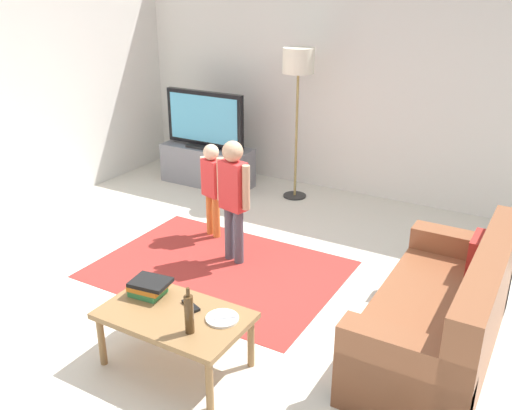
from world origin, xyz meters
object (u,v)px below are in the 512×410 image
Objects in this scene: floor_lamp at (298,69)px; child_center at (233,191)px; tv_remote at (191,305)px; plate at (222,318)px; couch at (447,319)px; coffee_table at (175,319)px; tv_stand at (207,166)px; book_stack at (149,287)px; child_near_tv at (212,182)px; bottle at (189,314)px; tv at (205,120)px.

child_center is (0.25, -1.79, -0.84)m from floor_lamp.
tv_remote is at bearing -69.15° from child_center.
tv_remote is 0.77× the size of plate.
tv_remote is (-1.52, -0.94, 0.14)m from couch.
couch is 1.80× the size of coffee_table.
child_center reaches higher than tv_stand.
couch is at bearing 37.49° from plate.
book_stack is (0.18, -1.40, -0.23)m from child_center.
tv_stand is at bearing 126.87° from child_near_tv.
coffee_table is at bearing -19.23° from book_stack.
couch is at bearing -44.22° from floor_lamp.
couch is 3.44m from floor_lamp.
child_center is 6.93× the size of tv_remote.
bottle is at bearing -23.35° from book_stack.
floor_lamp reaches higher than coffee_table.
tv_remote is at bearing -76.29° from floor_lamp.
bottle is at bearing -114.50° from plate.
tv is 3.78m from plate.
tv is 3.67× the size of book_stack.
tv is at bearing -171.76° from floor_lamp.
child_center is at bearing -48.64° from tv_stand.
couch is at bearing -17.70° from child_near_tv.
couch is at bearing 53.85° from tv_remote.
plate is (0.80, -1.41, -0.28)m from child_center.
book_stack is (1.61, -3.04, 0.24)m from tv_stand.
tv is 0.61× the size of couch.
tv reaches higher than tv_stand.
child_near_tv reaches higher than bottle.
couch reaches higher than bottle.
floor_lamp is 3.68m from bottle.
tv is at bearing 123.40° from bottle.
book_stack is at bearing -61.83° from tv.
tv_stand is 5.45× the size of plate.
plate is (0.32, 0.10, 0.06)m from coffee_table.
couch is at bearing 26.98° from book_stack.
book_stack is at bearing -153.02° from couch.
plate is (-1.25, -0.96, 0.14)m from couch.
child_center reaches higher than tv_remote.
child_center is (0.48, -0.36, 0.11)m from child_near_tv.
book_stack reaches higher than plate.
tv is 0.62× the size of floor_lamp.
bottle is at bearing -59.27° from child_near_tv.
child_near_tv is 3.06× the size of bottle.
couch reaches higher than plate.
tv_stand is 1.20× the size of coffee_table.
tv_remote is (0.35, 0.01, -0.05)m from book_stack.
couch is at bearing -12.32° from child_center.
tv_remote is at bearing -59.93° from child_near_tv.
child_center is (1.44, -1.61, -0.14)m from tv.
child_near_tv is at bearing 120.73° from bottle.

